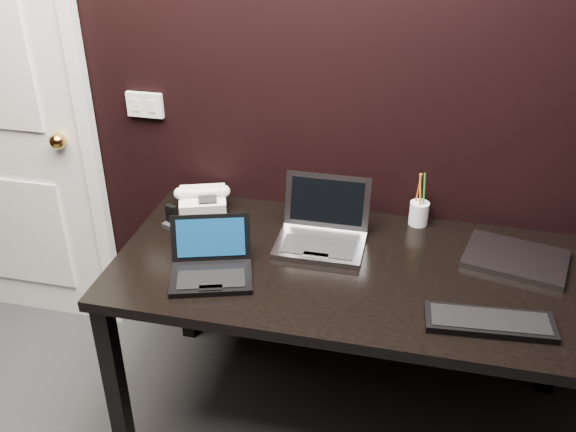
% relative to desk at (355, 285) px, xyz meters
% --- Properties ---
extents(wall_back, '(4.00, 0.00, 4.00)m').
position_rel_desk_xyz_m(wall_back, '(-0.30, 0.40, 0.64)').
color(wall_back, black).
rests_on(wall_back, ground).
extents(wall_switch, '(0.15, 0.02, 0.10)m').
position_rel_desk_xyz_m(wall_switch, '(-0.92, 0.39, 0.46)').
color(wall_switch, silver).
rests_on(wall_switch, wall_back).
extents(desk, '(1.70, 0.80, 0.74)m').
position_rel_desk_xyz_m(desk, '(0.00, 0.00, 0.00)').
color(desk, black).
rests_on(desk, ground).
extents(netbook, '(0.33, 0.31, 0.18)m').
position_rel_desk_xyz_m(netbook, '(-0.48, -0.16, 0.11)').
color(netbook, black).
rests_on(netbook, desk).
extents(silver_laptop, '(0.32, 0.29, 0.22)m').
position_rel_desk_xyz_m(silver_laptop, '(-0.15, 0.13, 0.12)').
color(silver_laptop, gray).
rests_on(silver_laptop, desk).
extents(ext_keyboard, '(0.40, 0.16, 0.02)m').
position_rel_desk_xyz_m(ext_keyboard, '(0.44, -0.22, 0.09)').
color(ext_keyboard, black).
rests_on(ext_keyboard, desk).
extents(closed_laptop, '(0.39, 0.32, 0.02)m').
position_rel_desk_xyz_m(closed_laptop, '(0.54, 0.16, 0.09)').
color(closed_laptop, gray).
rests_on(closed_laptop, desk).
extents(desk_phone, '(0.23, 0.22, 0.11)m').
position_rel_desk_xyz_m(desk_phone, '(-0.66, 0.28, 0.12)').
color(desk_phone, white).
rests_on(desk_phone, desk).
extents(mobile_phone, '(0.06, 0.06, 0.09)m').
position_rel_desk_xyz_m(mobile_phone, '(-0.73, 0.11, 0.11)').
color(mobile_phone, black).
rests_on(mobile_phone, desk).
extents(pen_cup, '(0.08, 0.08, 0.22)m').
position_rel_desk_xyz_m(pen_cup, '(0.19, 0.35, 0.13)').
color(pen_cup, silver).
rests_on(pen_cup, desk).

